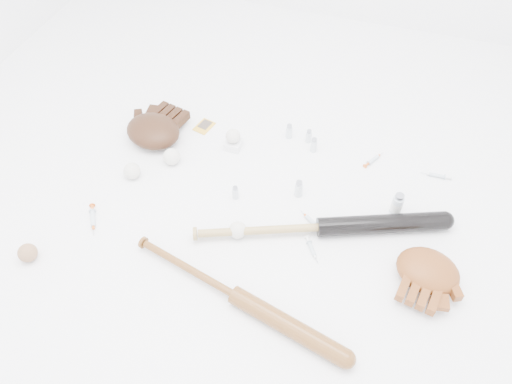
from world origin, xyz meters
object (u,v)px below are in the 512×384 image
(bat_dark, at_px, (320,227))
(bat_wood, at_px, (236,295))
(pedestal, at_px, (233,145))
(glove_dark, at_px, (153,131))

(bat_dark, bearing_deg, bat_wood, -141.35)
(pedestal, bearing_deg, bat_dark, -35.62)
(bat_dark, bearing_deg, pedestal, 122.67)
(glove_dark, bearing_deg, bat_wood, -33.30)
(bat_dark, distance_m, pedestal, 0.57)
(bat_wood, bearing_deg, bat_dark, 74.60)
(bat_wood, bearing_deg, glove_dark, 147.91)
(bat_dark, relative_size, bat_wood, 1.15)
(bat_wood, xyz_separation_m, glove_dark, (-0.60, 0.63, 0.02))
(bat_dark, height_order, pedestal, bat_dark)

